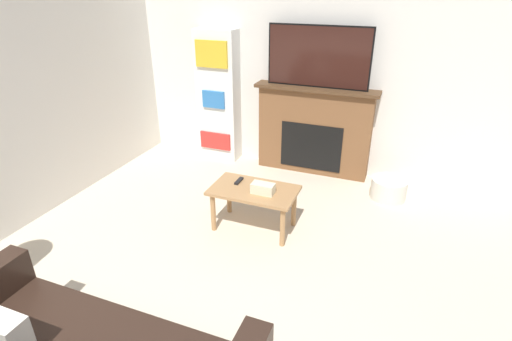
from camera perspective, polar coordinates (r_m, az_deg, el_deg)
wall_back at (r=5.12m, az=7.58°, el=14.72°), size 5.56×0.06×2.70m
wall_side at (r=4.48m, az=-31.89°, el=9.54°), size 0.06×5.51×2.70m
fireplace at (r=5.16m, az=8.26°, el=5.72°), size 1.52×0.28×1.12m
tv at (r=4.90m, az=8.90°, el=15.75°), size 1.23×0.03×0.72m
coffee_table at (r=3.95m, az=-0.30°, el=-3.55°), size 0.85×0.50×0.45m
tissue_box at (r=3.83m, az=1.00°, el=-2.57°), size 0.22×0.12×0.10m
remote_control at (r=4.05m, az=-2.46°, el=-1.49°), size 0.04×0.15×0.02m
bookshelf at (r=5.48m, az=-5.43°, el=10.46°), size 0.55×0.29×1.75m
storage_basket at (r=4.86m, az=18.42°, el=-2.48°), size 0.40×0.40×0.24m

